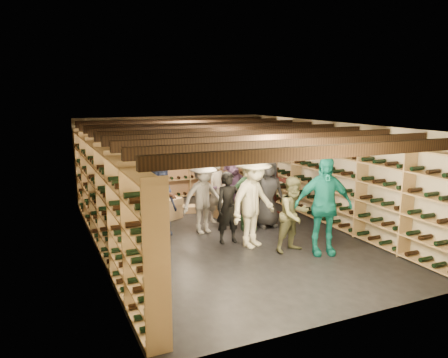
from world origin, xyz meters
TOP-DOWN VIEW (x-y plane):
  - ground at (0.00, 0.00)m, footprint 8.00×8.00m
  - walls at (0.00, 0.00)m, footprint 5.52×8.02m
  - ceiling at (0.00, 0.00)m, footprint 5.50×8.00m
  - ceiling_joists at (0.00, 0.00)m, footprint 5.40×7.12m
  - wine_rack_left at (-2.57, 0.00)m, footprint 0.32×7.50m
  - wine_rack_right at (2.57, 0.00)m, footprint 0.32×7.50m
  - wine_rack_back at (0.00, 3.83)m, footprint 4.70×0.30m
  - crate_stack_left at (-0.73, 1.73)m, footprint 0.59×0.51m
  - crate_stack_right at (0.52, 1.30)m, footprint 0.56×0.43m
  - crate_loose at (-0.14, 2.12)m, footprint 0.58×0.47m
  - person_0 at (-2.18, -1.05)m, footprint 0.88×0.67m
  - person_1 at (-0.17, -0.46)m, footprint 0.56×0.38m
  - person_2 at (0.78, -1.44)m, footprint 0.81×0.68m
  - person_3 at (0.18, -0.88)m, footprint 1.41×1.15m
  - person_4 at (1.22, -1.77)m, footprint 1.20×0.82m
  - person_5 at (-1.86, 0.44)m, footprint 1.68×0.79m
  - person_6 at (-1.33, 0.61)m, footprint 0.88×0.70m
  - person_7 at (0.23, 1.07)m, footprint 0.66×0.56m
  - person_8 at (1.78, 1.10)m, footprint 0.91×0.79m
  - person_9 at (-0.41, 0.34)m, footprint 1.13×0.76m
  - person_10 at (0.58, 0.16)m, footprint 0.90×0.41m
  - person_11 at (0.73, 1.30)m, footprint 1.52×0.80m
  - person_12 at (1.13, 0.22)m, footprint 0.83×0.60m

SIDE VIEW (x-z plane):
  - ground at x=0.00m, z-range 0.00..0.00m
  - crate_loose at x=-0.14m, z-range 0.00..0.17m
  - crate_stack_left at x=-0.73m, z-range 0.00..0.51m
  - crate_stack_right at x=0.52m, z-range 0.00..0.51m
  - person_1 at x=-0.17m, z-range 0.00..1.48m
  - person_2 at x=0.78m, z-range 0.00..1.49m
  - person_10 at x=0.58m, z-range 0.00..1.51m
  - person_7 at x=0.23m, z-range 0.00..1.54m
  - person_11 at x=0.73m, z-range 0.00..1.56m
  - person_6 at x=-1.33m, z-range 0.00..1.57m
  - person_12 at x=1.13m, z-range 0.00..1.59m
  - person_8 at x=1.78m, z-range 0.00..1.60m
  - person_0 at x=-2.18m, z-range 0.00..1.60m
  - person_9 at x=-0.41m, z-range 0.00..1.62m
  - person_5 at x=-1.86m, z-range 0.00..1.74m
  - person_3 at x=0.18m, z-range 0.00..1.90m
  - person_4 at x=1.22m, z-range 0.00..1.90m
  - wine_rack_back at x=0.00m, z-range 0.00..2.15m
  - wine_rack_left at x=-2.57m, z-range 0.00..2.15m
  - wine_rack_right at x=2.57m, z-range 0.00..2.15m
  - walls at x=0.00m, z-range 0.00..2.40m
  - ceiling_joists at x=0.00m, z-range 2.17..2.35m
  - ceiling at x=0.00m, z-range 2.40..2.40m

